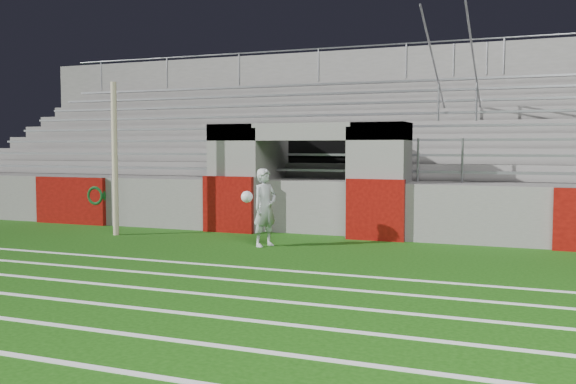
% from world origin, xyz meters
% --- Properties ---
extents(ground, '(90.00, 90.00, 0.00)m').
position_xyz_m(ground, '(0.00, 0.00, 0.00)').
color(ground, '#16450B').
rests_on(ground, ground).
extents(field_post, '(0.13, 0.13, 3.54)m').
position_xyz_m(field_post, '(-4.04, 1.59, 1.77)').
color(field_post, '#C2AF90').
rests_on(field_post, ground).
extents(field_markings, '(28.00, 8.09, 0.01)m').
position_xyz_m(field_markings, '(0.00, -5.00, 0.01)').
color(field_markings, white).
rests_on(field_markings, ground).
extents(stadium_structure, '(26.00, 8.48, 5.42)m').
position_xyz_m(stadium_structure, '(0.00, 7.97, 1.49)').
color(stadium_structure, '#64625F').
rests_on(stadium_structure, ground).
extents(goalkeeper_with_ball, '(0.76, 0.69, 1.61)m').
position_xyz_m(goalkeeper_with_ball, '(-0.12, 1.29, 0.81)').
color(goalkeeper_with_ball, '#B1B5BB').
rests_on(goalkeeper_with_ball, ground).
extents(hose_coil, '(0.55, 0.15, 0.55)m').
position_xyz_m(hose_coil, '(-5.64, 2.93, 0.78)').
color(hose_coil, '#0E4714').
rests_on(hose_coil, ground).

